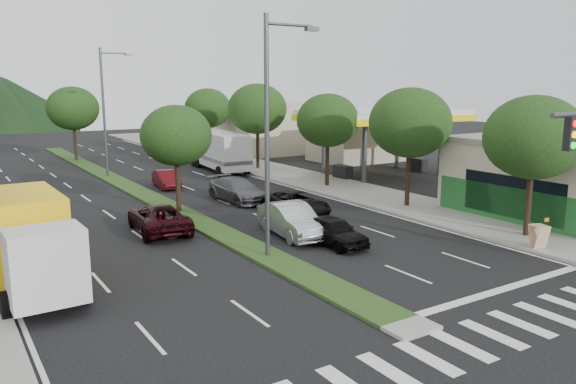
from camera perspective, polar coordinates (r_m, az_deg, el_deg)
ground at (r=18.04m, az=11.31°, el=-13.02°), size 160.00×160.00×0.00m
sidewalk_right at (r=44.54m, az=0.66°, el=1.63°), size 5.00×90.00×0.15m
median at (r=42.03m, az=-16.07°, el=0.62°), size 1.60×56.00×0.12m
crosswalk at (r=16.80m, az=16.19°, el=-15.11°), size 19.00×2.20×0.01m
storefront_right at (r=34.92m, az=26.14°, el=1.13°), size 9.00×10.00×4.00m
gas_canopy at (r=45.64m, az=9.68°, el=7.48°), size 12.20×8.20×5.25m
bldg_right_far at (r=64.01m, az=-3.45°, el=6.72°), size 10.00×16.00×5.20m
tree_r_a at (r=28.48m, az=23.70°, el=5.09°), size 4.60×4.60×6.63m
tree_r_b at (r=33.56m, az=12.29°, el=6.87°), size 4.80×4.80×6.94m
tree_r_c at (r=39.65m, az=4.06°, el=7.26°), size 4.40×4.40×6.48m
tree_r_d at (r=48.01m, az=-3.14°, el=8.42°), size 5.00×5.00×7.17m
tree_r_e at (r=56.93m, az=-8.15°, el=8.42°), size 4.60×4.60×6.71m
tree_med_near at (r=32.06m, az=-11.29°, el=5.64°), size 4.00×4.00×6.02m
tree_med_far at (r=56.99m, az=-21.03°, el=7.93°), size 4.80×4.80×6.94m
streetlight_near at (r=23.08m, az=-1.72°, el=6.75°), size 2.60×0.25×10.00m
streetlight_mid at (r=46.32m, az=-17.99°, el=8.32°), size 2.60×0.25×10.00m
sedan_silver at (r=27.13m, az=0.39°, el=-2.86°), size 2.21×4.99×1.59m
suv_maroon at (r=28.60m, az=-12.99°, el=-2.61°), size 2.84×5.29×1.41m
car_queue_a at (r=25.77m, az=4.68°, el=-3.97°), size 1.55×3.83×1.31m
car_queue_b at (r=35.38m, az=-5.18°, el=0.23°), size 2.36×5.10×1.44m
car_queue_c at (r=40.73m, az=-12.27°, el=1.28°), size 1.74×3.86×1.23m
car_queue_d at (r=31.75m, az=0.89°, el=-1.13°), size 2.41×4.70×1.27m
box_truck at (r=22.14m, az=-24.79°, el=-4.92°), size 2.81×6.91×3.38m
motorhome at (r=48.02m, az=-6.97°, el=4.23°), size 3.37×8.68×3.25m
a_frame_sign at (r=27.02m, az=24.14°, el=-3.95°), size 0.79×0.85×1.40m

